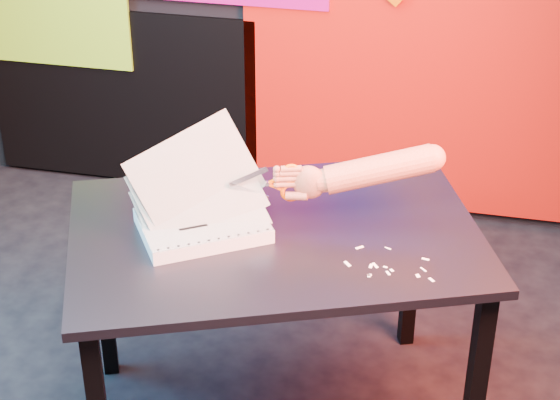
# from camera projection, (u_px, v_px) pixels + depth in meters

# --- Properties ---
(room) EXTENTS (3.01, 3.01, 2.71)m
(room) POSITION_uv_depth(u_px,v_px,m) (157.00, 32.00, 2.53)
(room) COLOR black
(room) RESTS_ON ground
(backdrop) EXTENTS (2.88, 0.05, 2.08)m
(backdrop) POSITION_uv_depth(u_px,v_px,m) (291.00, 6.00, 3.96)
(backdrop) COLOR red
(backdrop) RESTS_ON ground
(work_table) EXTENTS (1.43, 1.20, 0.75)m
(work_table) POSITION_uv_depth(u_px,v_px,m) (275.00, 256.00, 2.83)
(work_table) COLOR black
(work_table) RESTS_ON ground
(printout_stack) EXTENTS (0.45, 0.42, 0.34)m
(printout_stack) POSITION_uv_depth(u_px,v_px,m) (202.00, 222.00, 2.77)
(printout_stack) COLOR white
(printout_stack) RESTS_ON work_table
(scissors) EXTENTS (0.21, 0.07, 0.13)m
(scissors) POSITION_uv_depth(u_px,v_px,m) (286.00, 183.00, 2.77)
(scissors) COLOR silver
(scissors) RESTS_ON printout_stack
(hand_forearm) EXTENTS (0.48, 0.19, 0.17)m
(hand_forearm) POSITION_uv_depth(u_px,v_px,m) (367.00, 171.00, 2.77)
(hand_forearm) COLOR #B96953
(hand_forearm) RESTS_ON work_table
(paper_clippings) EXTENTS (0.26, 0.16, 0.00)m
(paper_clippings) POSITION_uv_depth(u_px,v_px,m) (386.00, 266.00, 2.62)
(paper_clippings) COLOR white
(paper_clippings) RESTS_ON work_table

